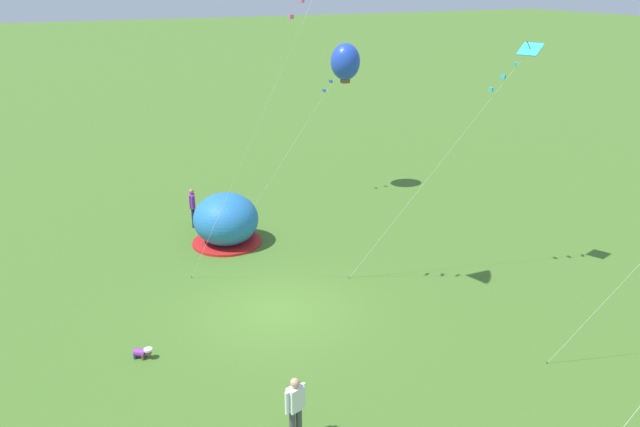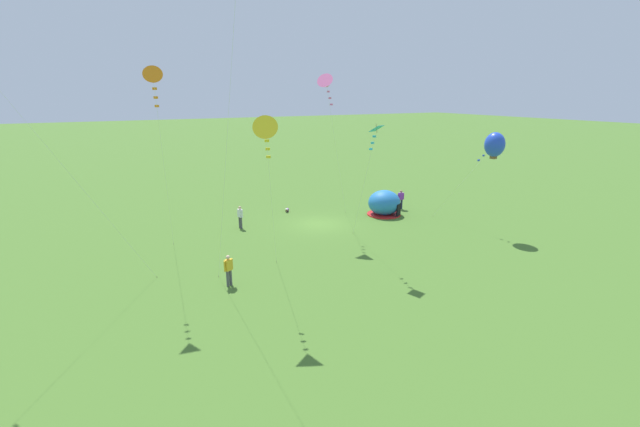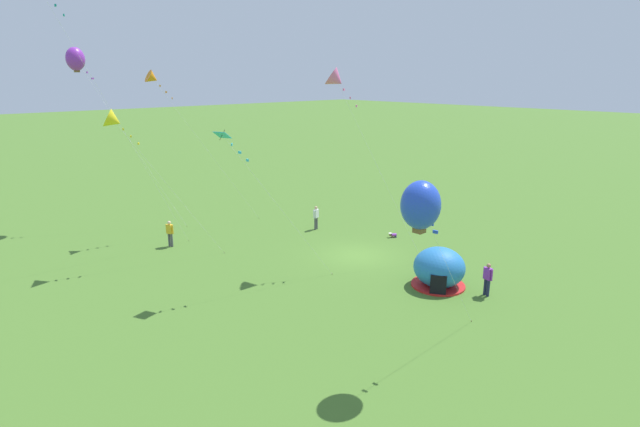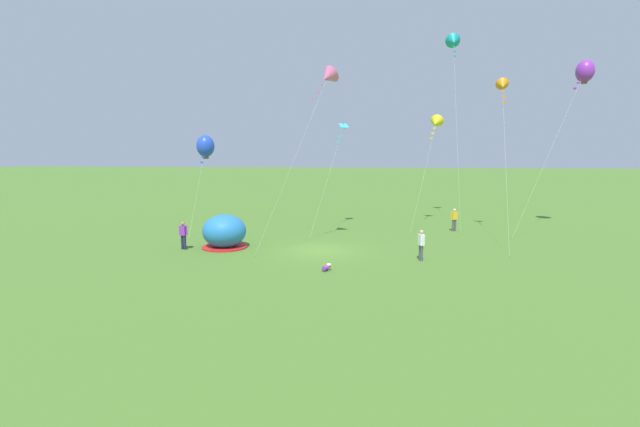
{
  "view_description": "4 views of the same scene",
  "coord_description": "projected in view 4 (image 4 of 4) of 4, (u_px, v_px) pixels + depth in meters",
  "views": [
    {
      "loc": [
        16.64,
        -6.33,
        10.19
      ],
      "look_at": [
        -1.83,
        2.41,
        2.39
      ],
      "focal_mm": 35.0,
      "sensor_mm": 36.0,
      "label": 1
    },
    {
      "loc": [
        14.88,
        28.34,
        9.87
      ],
      "look_at": [
        1.92,
        3.81,
        2.05
      ],
      "focal_mm": 24.0,
      "sensor_mm": 36.0,
      "label": 2
    },
    {
      "loc": [
        -19.71,
        21.34,
        10.7
      ],
      "look_at": [
        3.15,
        0.22,
        2.1
      ],
      "focal_mm": 28.0,
      "sensor_mm": 36.0,
      "label": 3
    },
    {
      "loc": [
        2.71,
        -25.23,
        5.89
      ],
      "look_at": [
        -0.28,
        2.42,
        1.94
      ],
      "focal_mm": 24.0,
      "sensor_mm": 36.0,
      "label": 4
    }
  ],
  "objects": [
    {
      "name": "kite_purple",
      "position": [
        585.0,
        71.0,
        31.37
      ],
      "size": [
        6.56,
        5.11,
        12.65
      ],
      "color": "silver",
      "rests_on": "ground"
    },
    {
      "name": "kite_yellow",
      "position": [
        436.0,
        123.0,
        34.6
      ],
      "size": [
        3.07,
        5.84,
        8.98
      ],
      "color": "silver",
      "rests_on": "ground"
    },
    {
      "name": "kite_pink",
      "position": [
        328.0,
        77.0,
        26.07
      ],
      "size": [
        4.73,
        4.38,
        11.16
      ],
      "color": "silver",
      "rests_on": "ground"
    },
    {
      "name": "toddler_crawling",
      "position": [
        327.0,
        267.0,
        21.5
      ],
      "size": [
        0.45,
        0.53,
        0.32
      ],
      "color": "purple",
      "rests_on": "ground"
    },
    {
      "name": "kite_cyan",
      "position": [
        342.0,
        131.0,
        32.95
      ],
      "size": [
        2.48,
        5.79,
        8.25
      ],
      "color": "silver",
      "rests_on": "ground"
    },
    {
      "name": "ground_plane",
      "position": [
        320.0,
        251.0,
        25.95
      ],
      "size": [
        300.0,
        300.0,
        0.0
      ],
      "primitive_type": "plane",
      "color": "#477028"
    },
    {
      "name": "person_center_field",
      "position": [
        183.0,
        234.0,
        26.18
      ],
      "size": [
        0.58,
        0.32,
        1.72
      ],
      "color": "#1E2347",
      "rests_on": "ground"
    },
    {
      "name": "popup_tent",
      "position": [
        224.0,
        232.0,
        26.69
      ],
      "size": [
        2.81,
        2.81,
        2.1
      ],
      "color": "#2672BF",
      "rests_on": "ground"
    },
    {
      "name": "kite_teal",
      "position": [
        453.0,
        42.0,
        35.95
      ],
      "size": [
        1.28,
        7.81,
        15.92
      ],
      "color": "silver",
      "rests_on": "ground"
    },
    {
      "name": "person_near_tent",
      "position": [
        454.0,
        219.0,
        32.35
      ],
      "size": [
        0.55,
        0.38,
        1.72
      ],
      "color": "#4C4C51",
      "rests_on": "ground"
    },
    {
      "name": "kite_orange",
      "position": [
        503.0,
        86.0,
        29.75
      ],
      "size": [
        1.68,
        7.71,
        11.09
      ],
      "color": "silver",
      "rests_on": "ground"
    },
    {
      "name": "kite_blue",
      "position": [
        205.0,
        146.0,
        33.53
      ],
      "size": [
        1.39,
        5.76,
        7.28
      ],
      "color": "silver",
      "rests_on": "ground"
    },
    {
      "name": "person_strolling",
      "position": [
        421.0,
        244.0,
        23.43
      ],
      "size": [
        0.34,
        0.57,
        1.72
      ],
      "color": "#4C4C51",
      "rests_on": "ground"
    }
  ]
}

